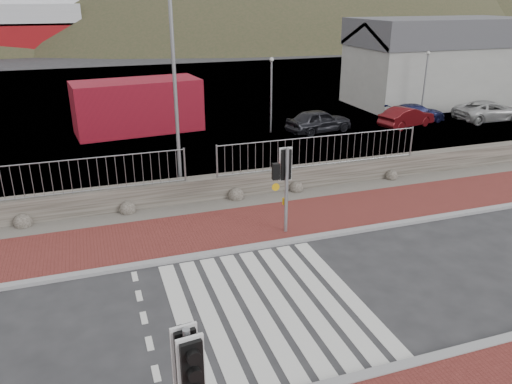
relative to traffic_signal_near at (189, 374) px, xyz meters
name	(u,v)px	position (x,y,z in m)	size (l,w,h in m)	color
ground	(268,306)	(2.74, 4.02, -2.04)	(220.00, 220.00, 0.00)	#28282B
sidewalk_far	(221,230)	(2.74, 8.52, -2.00)	(40.00, 3.00, 0.08)	maroon
kerb_far	(234,250)	(2.74, 7.02, -1.99)	(40.00, 0.25, 0.12)	gray
zebra_crossing	(268,306)	(2.74, 4.02, -2.03)	(4.62, 5.60, 0.01)	silver
gravel_strip	(207,207)	(2.74, 10.52, -2.01)	(40.00, 1.50, 0.06)	#59544C
stone_wall	(201,189)	(2.74, 11.32, -1.59)	(40.00, 0.60, 0.90)	#433E37
railing	(201,155)	(2.74, 11.17, -0.22)	(18.07, 0.07, 1.22)	gray
quay	(139,100)	(2.74, 31.92, -2.04)	(120.00, 40.00, 0.50)	#4C4C4F
water	(109,52)	(2.74, 66.92, -2.04)	(220.00, 50.00, 0.05)	#3F4C54
harbor_building	(439,61)	(22.74, 23.92, 0.90)	(12.20, 6.20, 5.80)	#9E9E99
hills_backdrop	(148,157)	(9.49, 91.92, -25.09)	(254.00, 90.00, 100.00)	#323821
traffic_signal_near	(189,374)	(0.00, 0.00, 0.00)	(0.43, 0.28, 2.83)	gray
traffic_signal_far	(286,172)	(4.64, 7.68, 0.07)	(0.69, 0.26, 2.89)	gray
streetlight	(178,80)	(2.25, 12.09, 2.38)	(1.65, 0.54, 7.85)	gray
shipping_container	(138,106)	(1.75, 22.57, -0.60)	(6.88, 2.87, 2.87)	maroon
car_a	(319,121)	(11.30, 19.06, -1.38)	(1.54, 3.84, 1.31)	black
car_b	(407,117)	(16.70, 18.52, -1.45)	(1.24, 3.56, 1.17)	#500B0F
car_c	(416,113)	(17.98, 19.42, -1.49)	(1.52, 3.74, 1.09)	#161945
car_d	(489,111)	(22.42, 18.23, -1.43)	(2.01, 4.37, 1.21)	#A6A6A6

